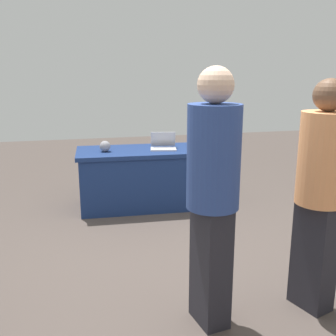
# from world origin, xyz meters

# --- Properties ---
(ground_plane) EXTENTS (14.40, 14.40, 0.00)m
(ground_plane) POSITION_xyz_m (0.00, 0.00, 0.00)
(ground_plane) COLOR #4C423D
(table_foreground) EXTENTS (1.71, 0.86, 0.74)m
(table_foreground) POSITION_xyz_m (-0.15, -1.76, 0.37)
(table_foreground) COLOR navy
(table_foreground) RESTS_ON ground
(person_attendee_standing) EXTENTS (0.43, 0.43, 1.65)m
(person_attendee_standing) POSITION_xyz_m (-0.94, 0.75, 0.92)
(person_attendee_standing) COLOR #26262D
(person_attendee_standing) RESTS_ON ground
(person_attendee_browsing) EXTENTS (0.39, 0.39, 1.73)m
(person_attendee_browsing) POSITION_xyz_m (-0.15, 0.75, 0.97)
(person_attendee_browsing) COLOR #26262D
(person_attendee_browsing) RESTS_ON ground
(laptop_silver) EXTENTS (0.37, 0.35, 0.21)m
(laptop_silver) POSITION_xyz_m (-0.40, -1.73, 0.78)
(laptop_silver) COLOR silver
(laptop_silver) RESTS_ON table_foreground
(yarn_ball) EXTENTS (0.13, 0.13, 0.13)m
(yarn_ball) POSITION_xyz_m (0.33, -1.72, 0.81)
(yarn_ball) COLOR gray
(yarn_ball) RESTS_ON table_foreground
(scissors_red) EXTENTS (0.08, 0.18, 0.01)m
(scissors_red) POSITION_xyz_m (-0.51, -1.66, 0.74)
(scissors_red) COLOR red
(scissors_red) RESTS_ON table_foreground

